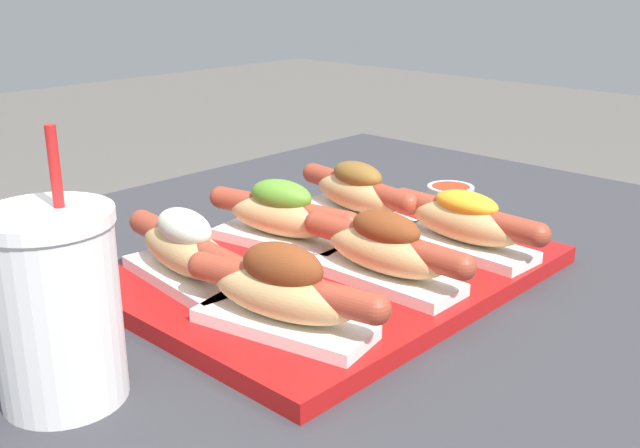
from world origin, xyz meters
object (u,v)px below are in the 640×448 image
object	(u,v)px
hot_dog_0	(283,292)
sauce_bowl	(450,194)
hot_dog_2	(465,222)
drink_cup	(56,307)
hot_dog_4	(282,215)
hot_dog_1	(385,250)
hot_dog_5	(357,193)
serving_tray	(334,272)
hot_dog_3	(185,250)

from	to	relation	value
hot_dog_0	sauce_bowl	distance (m)	0.48
hot_dog_2	drink_cup	distance (m)	0.44
hot_dog_4	sauce_bowl	bearing A→B (deg)	-3.32
hot_dog_1	sauce_bowl	bearing A→B (deg)	22.95
hot_dog_0	hot_dog_5	distance (m)	0.31
hot_dog_1	drink_cup	bearing A→B (deg)	167.94
serving_tray	hot_dog_0	world-z (taller)	hot_dog_0
hot_dog_2	hot_dog_4	world-z (taller)	hot_dog_4
hot_dog_4	sauce_bowl	world-z (taller)	hot_dog_4
hot_dog_4	hot_dog_3	bearing A→B (deg)	-175.92
hot_dog_3	sauce_bowl	xyz separation A→B (m)	(0.45, -0.01, -0.04)
serving_tray	hot_dog_5	world-z (taller)	hot_dog_5
hot_dog_0	hot_dog_4	xyz separation A→B (m)	(0.15, 0.15, -0.00)
hot_dog_0	drink_cup	size ratio (longest dim) A/B	0.94
hot_dog_5	hot_dog_1	bearing A→B (deg)	-131.61
serving_tray	hot_dog_2	world-z (taller)	hot_dog_2
hot_dog_1	sauce_bowl	world-z (taller)	hot_dog_1
drink_cup	hot_dog_0	bearing A→B (deg)	-21.66
hot_dog_4	drink_cup	xyz separation A→B (m)	(-0.32, -0.09, 0.02)
serving_tray	sauce_bowl	bearing A→B (deg)	11.61
hot_dog_1	sauce_bowl	xyz separation A→B (m)	(0.32, 0.13, -0.04)
sauce_bowl	drink_cup	world-z (taller)	drink_cup
hot_dog_2	hot_dog_3	size ratio (longest dim) A/B	1.00
hot_dog_2	drink_cup	xyz separation A→B (m)	(-0.44, 0.07, 0.02)
hot_dog_1	hot_dog_4	xyz separation A→B (m)	(0.01, 0.15, 0.00)
hot_dog_1	hot_dog_5	xyz separation A→B (m)	(0.13, 0.15, -0.00)
drink_cup	hot_dog_2	bearing A→B (deg)	-9.66
sauce_bowl	hot_dog_3	bearing A→B (deg)	178.98
serving_tray	sauce_bowl	world-z (taller)	sauce_bowl
serving_tray	hot_dog_3	distance (m)	0.16
hot_dog_2	hot_dog_4	distance (m)	0.20
hot_dog_4	hot_dog_0	bearing A→B (deg)	-133.67
hot_dog_2	hot_dog_1	bearing A→B (deg)	176.21
hot_dog_4	drink_cup	bearing A→B (deg)	-164.64
hot_dog_2	hot_dog_4	xyz separation A→B (m)	(-0.12, 0.16, 0.00)
hot_dog_3	sauce_bowl	size ratio (longest dim) A/B	3.08
serving_tray	hot_dog_1	world-z (taller)	hot_dog_1
hot_dog_1	hot_dog_4	bearing A→B (deg)	87.60
hot_dog_1	hot_dog_2	distance (m)	0.13
hot_dog_5	hot_dog_2	bearing A→B (deg)	-91.39
hot_dog_5	drink_cup	xyz separation A→B (m)	(-0.44, -0.08, 0.02)
drink_cup	hot_dog_4	bearing A→B (deg)	15.36
hot_dog_3	hot_dog_1	bearing A→B (deg)	-46.75
sauce_bowl	hot_dog_0	bearing A→B (deg)	-163.51
hot_dog_2	sauce_bowl	distance (m)	0.24
hot_dog_5	sauce_bowl	xyz separation A→B (m)	(0.18, -0.02, -0.04)
hot_dog_0	hot_dog_2	xyz separation A→B (m)	(0.27, -0.01, -0.00)
hot_dog_3	drink_cup	world-z (taller)	drink_cup
hot_dog_1	hot_dog_5	world-z (taller)	same
hot_dog_3	drink_cup	distance (m)	0.19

